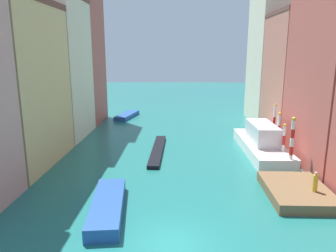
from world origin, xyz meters
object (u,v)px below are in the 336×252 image
Objects in this scene: mooring_pole_3 at (274,126)px; gondola_black at (158,150)px; person_on_dock at (315,182)px; waterfront_dock at (296,191)px; motorboat_0 at (127,115)px; mooring_pole_2 at (278,134)px; motorboat_1 at (108,206)px; mooring_pole_1 at (284,143)px; mooring_pole_0 at (292,144)px; vaporetto_white at (262,142)px.

mooring_pole_3 reaches higher than gondola_black.
waterfront_dock is at bearing 140.12° from person_on_dock.
motorboat_0 is (-19.29, 17.50, -2.32)m from mooring_pole_3.
mooring_pole_2 is 19.94m from motorboat_1.
mooring_pole_3 is 0.73× the size of motorboat_0.
gondola_black is (-12.68, 0.87, -2.21)m from mooring_pole_2.
mooring_pole_1 is at bearing -14.38° from gondola_black.
person_on_dock is 0.29× the size of mooring_pole_3.
mooring_pole_0 is (1.21, 5.14, 2.23)m from waterfront_dock.
waterfront_dock is 34.48m from motorboat_0.
mooring_pole_2 is (0.16, 2.34, 0.34)m from mooring_pole_1.
motorboat_1 is (-15.38, -15.12, -2.20)m from mooring_pole_3.
mooring_pole_0 is (0.24, 5.95, 1.15)m from person_on_dock.
mooring_pole_0 reaches higher than motorboat_1.
person_on_dock reaches higher than waterfront_dock.
waterfront_dock reaches higher than motorboat_0.
mooring_pole_2 is 0.90× the size of mooring_pole_3.
mooring_pole_1 is at bearing -70.31° from vaporetto_white.
person_on_dock is 35.69m from motorboat_0.
mooring_pole_2 reaches higher than motorboat_1.
gondola_black is at bearing 136.93° from person_on_dock.
motorboat_1 is (-14.98, -8.15, -2.17)m from mooring_pole_0.
mooring_pole_0 is 0.66× the size of motorboat_1.
person_on_dock is 12.98m from mooring_pole_3.
mooring_pole_3 reaches higher than waterfront_dock.
mooring_pole_1 is (0.28, 8.23, 0.58)m from person_on_dock.
waterfront_dock is 0.81× the size of motorboat_1.
person_on_dock is 6.06m from mooring_pole_0.
mooring_pole_1 reaches higher than motorboat_1.
vaporetto_white is at bearing -46.69° from motorboat_0.
mooring_pole_3 is (0.36, 4.68, 0.59)m from mooring_pole_1.
mooring_pole_2 is (1.40, 9.77, 2.01)m from waterfront_dock.
motorboat_1 is at bearing -135.50° from mooring_pole_3.
mooring_pole_2 reaches higher than person_on_dock.
mooring_pole_1 is at bearing 34.79° from motorboat_1.
vaporetto_white is at bearing 89.81° from waterfront_dock.
vaporetto_white is 11.35m from gondola_black.
gondola_black is (-12.52, 3.21, -1.87)m from mooring_pole_1.
person_on_dock is at bearing -92.37° from mooring_pole_2.
mooring_pole_3 is (1.61, 12.10, 2.26)m from waterfront_dock.
mooring_pole_3 is 13.20m from gondola_black.
vaporetto_white is (-1.37, 1.05, -1.24)m from mooring_pole_2.
gondola_black is (-11.27, 10.63, -0.20)m from waterfront_dock.
mooring_pole_2 is 27.60m from motorboat_0.
person_on_dock is 16.80m from gondola_black.
motorboat_1 is (-14.74, -2.20, -1.02)m from person_on_dock.
waterfront_dock is 0.57× the size of gondola_black.
mooring_pole_2 reaches higher than waterfront_dock.
mooring_pole_2 is at bearing 40.09° from motorboat_1.
mooring_pole_3 reaches higher than person_on_dock.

